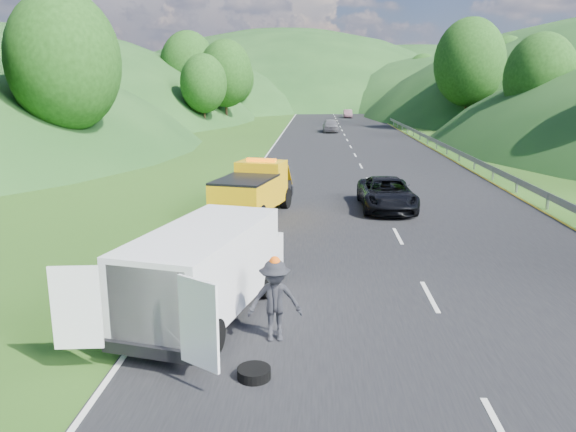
# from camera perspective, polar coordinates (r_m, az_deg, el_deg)

# --- Properties ---
(ground) EXTENTS (320.00, 320.00, 0.00)m
(ground) POSITION_cam_1_polar(r_m,az_deg,el_deg) (16.90, 2.82, -5.57)
(ground) COLOR #38661E
(ground) RESTS_ON ground
(road_surface) EXTENTS (14.00, 200.00, 0.02)m
(road_surface) POSITION_cam_1_polar(r_m,az_deg,el_deg) (56.34, 6.03, 7.67)
(road_surface) COLOR black
(road_surface) RESTS_ON ground
(guardrail) EXTENTS (0.06, 140.00, 1.52)m
(guardrail) POSITION_cam_1_polar(r_m,az_deg,el_deg) (69.48, 11.59, 8.52)
(guardrail) COLOR gray
(guardrail) RESTS_ON ground
(tree_line_left) EXTENTS (14.00, 140.00, 14.00)m
(tree_line_left) POSITION_cam_1_polar(r_m,az_deg,el_deg) (78.53, -11.21, 9.05)
(tree_line_left) COLOR #29601C
(tree_line_left) RESTS_ON ground
(tree_line_right) EXTENTS (14.00, 140.00, 14.00)m
(tree_line_right) POSITION_cam_1_polar(r_m,az_deg,el_deg) (79.59, 19.96, 8.57)
(tree_line_right) COLOR #29601C
(tree_line_right) RESTS_ON ground
(hills_backdrop) EXTENTS (201.00, 288.60, 44.00)m
(hills_backdrop) POSITION_cam_1_polar(r_m,az_deg,el_deg) (150.94, 5.51, 11.15)
(hills_backdrop) COLOR #2D5B23
(hills_backdrop) RESTS_ON ground
(tow_truck) EXTENTS (3.11, 5.70, 2.32)m
(tow_truck) POSITION_cam_1_polar(r_m,az_deg,el_deg) (23.60, -3.48, 2.71)
(tow_truck) COLOR black
(tow_truck) RESTS_ON ground
(white_van) EXTENTS (4.08, 6.71, 2.23)m
(white_van) POSITION_cam_1_polar(r_m,az_deg,el_deg) (13.37, -8.28, -5.17)
(white_van) COLOR black
(white_van) RESTS_ON ground
(woman) EXTENTS (0.61, 0.70, 1.62)m
(woman) POSITION_cam_1_polar(r_m,az_deg,el_deg) (17.61, -8.96, -4.93)
(woman) COLOR white
(woman) RESTS_ON ground
(child) EXTENTS (0.59, 0.51, 1.02)m
(child) POSITION_cam_1_polar(r_m,az_deg,el_deg) (15.67, -4.02, -7.13)
(child) COLOR tan
(child) RESTS_ON ground
(worker) EXTENTS (1.23, 0.78, 1.81)m
(worker) POSITION_cam_1_polar(r_m,az_deg,el_deg) (12.54, -1.31, -12.52)
(worker) COLOR black
(worker) RESTS_ON ground
(suitcase) EXTENTS (0.43, 0.34, 0.61)m
(suitcase) POSITION_cam_1_polar(r_m,az_deg,el_deg) (16.86, -11.52, -4.79)
(suitcase) COLOR #605F48
(suitcase) RESTS_ON ground
(spare_tire) EXTENTS (0.65, 0.65, 0.20)m
(spare_tire) POSITION_cam_1_polar(r_m,az_deg,el_deg) (11.10, -3.46, -16.18)
(spare_tire) COLOR black
(spare_tire) RESTS_ON ground
(passing_suv) EXTENTS (2.37, 5.00, 1.38)m
(passing_suv) POSITION_cam_1_polar(r_m,az_deg,el_deg) (25.40, 9.93, 0.68)
(passing_suv) COLOR black
(passing_suv) RESTS_ON ground
(dist_car_a) EXTENTS (1.78, 4.42, 1.51)m
(dist_car_a) POSITION_cam_1_polar(r_m,az_deg,el_deg) (65.68, 4.34, 8.48)
(dist_car_a) COLOR #58575D
(dist_car_a) RESTS_ON ground
(dist_car_b) EXTENTS (1.38, 3.97, 1.31)m
(dist_car_b) POSITION_cam_1_polar(r_m,az_deg,el_deg) (94.27, 6.08, 9.89)
(dist_car_b) COLOR #674550
(dist_car_b) RESTS_ON ground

